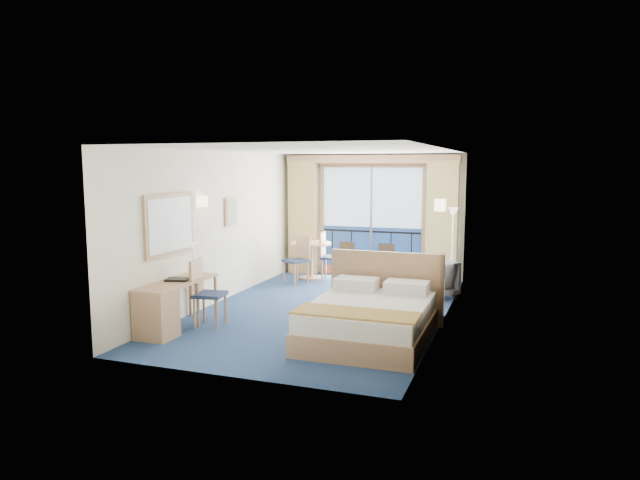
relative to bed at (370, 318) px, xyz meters
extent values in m
plane|color=navy|center=(-1.16, 1.34, -0.31)|extent=(6.50, 6.50, 0.00)
cube|color=beige|center=(-1.16, 4.60, 1.04)|extent=(4.00, 0.02, 2.70)
cube|color=beige|center=(-1.16, -1.92, 1.04)|extent=(4.00, 0.02, 2.70)
cube|color=beige|center=(-3.17, 1.34, 1.04)|extent=(0.02, 6.50, 2.70)
cube|color=beige|center=(0.85, 1.34, 1.04)|extent=(0.02, 6.50, 2.70)
cube|color=white|center=(-1.16, 1.34, 2.40)|extent=(4.00, 6.50, 0.02)
cube|color=navy|center=(-1.16, 4.56, 0.25)|extent=(2.20, 0.02, 1.08)
cube|color=#A3B8D7|center=(-1.16, 4.56, 1.45)|extent=(2.20, 0.02, 1.32)
cube|color=#9B4C30|center=(-1.16, 4.56, -0.21)|extent=(2.20, 0.02, 0.20)
cube|color=black|center=(-1.16, 4.55, 0.69)|extent=(2.20, 0.02, 0.04)
cube|color=#A87A5B|center=(-1.16, 4.55, 2.15)|extent=(2.36, 0.03, 0.12)
cube|color=#A87A5B|center=(-2.31, 4.55, 0.89)|extent=(0.06, 0.03, 2.40)
cube|color=#A87A5B|center=(-0.01, 4.55, 0.89)|extent=(0.06, 0.03, 2.40)
cube|color=silver|center=(-1.16, 4.55, 0.89)|extent=(0.05, 0.02, 2.40)
cube|color=#332517|center=(-0.81, 4.55, 0.09)|extent=(0.35, 0.02, 0.70)
cube|color=#332517|center=(-1.71, 4.55, 0.09)|extent=(0.35, 0.02, 0.70)
cube|color=#332517|center=(-1.21, 4.55, -0.01)|extent=(0.30, 0.02, 0.45)
cube|color=black|center=(-2.06, 4.55, 0.24)|extent=(0.02, 0.01, 0.90)
cube|color=black|center=(-1.61, 4.55, 0.24)|extent=(0.03, 0.01, 0.90)
cube|color=black|center=(-1.16, 4.55, 0.24)|extent=(0.03, 0.01, 0.90)
cube|color=black|center=(-0.71, 4.55, 0.24)|extent=(0.03, 0.01, 0.90)
cube|color=black|center=(-0.26, 4.55, 0.24)|extent=(0.02, 0.01, 0.90)
cube|color=tan|center=(-2.71, 4.41, 0.96)|extent=(0.65, 0.22, 2.55)
cube|color=tan|center=(0.39, 4.41, 0.96)|extent=(0.65, 0.22, 2.55)
cube|color=#A87A5B|center=(-1.16, 4.44, 2.27)|extent=(3.80, 0.25, 0.18)
cube|color=#A87A5B|center=(-3.14, -0.16, 1.24)|extent=(0.04, 1.25, 0.95)
cube|color=silver|center=(-3.12, -0.16, 1.24)|extent=(0.01, 1.12, 0.82)
cube|color=#A87A5B|center=(-3.14, 1.79, 1.29)|extent=(0.03, 0.42, 0.52)
cube|color=gray|center=(-3.12, 1.79, 1.29)|extent=(0.01, 0.34, 0.44)
cylinder|color=#FFE8B2|center=(-3.10, 0.74, 1.54)|extent=(0.18, 0.18, 0.18)
cylinder|color=#FFE8B2|center=(0.78, 1.19, 1.54)|extent=(0.18, 0.18, 0.18)
cube|color=#A87A5B|center=(0.00, -0.09, -0.16)|extent=(1.63, 2.04, 0.31)
cube|color=white|center=(0.00, -0.09, 0.12)|extent=(1.57, 1.98, 0.26)
cube|color=#AC9043|center=(0.00, -0.75, 0.26)|extent=(1.61, 0.56, 0.03)
cube|color=white|center=(-0.39, 0.65, 0.34)|extent=(0.63, 0.41, 0.18)
cube|color=white|center=(0.39, 0.65, 0.34)|extent=(0.63, 0.41, 0.18)
cube|color=#A87A5B|center=(0.00, 0.98, 0.25)|extent=(1.79, 0.06, 1.12)
cube|color=tan|center=(0.58, 1.46, -0.01)|extent=(0.47, 0.45, 0.61)
cube|color=white|center=(0.62, 1.45, 0.34)|extent=(0.20, 0.17, 0.08)
imported|color=#4A4E5A|center=(0.41, 2.96, 0.04)|extent=(1.08, 1.08, 0.71)
cylinder|color=silver|center=(0.66, 3.99, -0.30)|extent=(0.22, 0.22, 0.03)
cylinder|color=silver|center=(0.66, 3.99, 0.45)|extent=(0.02, 0.02, 1.52)
cone|color=white|center=(0.66, 3.99, 1.21)|extent=(0.20, 0.20, 0.18)
cube|color=#A87A5B|center=(-2.89, -0.40, 0.39)|extent=(0.53, 1.55, 0.04)
cube|color=tan|center=(-2.89, -0.94, 0.03)|extent=(0.50, 0.46, 0.69)
cylinder|color=#A87A5B|center=(-3.12, -0.21, 0.03)|extent=(0.05, 0.05, 0.69)
cylinder|color=#A87A5B|center=(-2.65, -0.21, 0.03)|extent=(0.05, 0.05, 0.69)
cylinder|color=#A87A5B|center=(-3.12, 0.32, 0.03)|extent=(0.05, 0.05, 0.69)
cylinder|color=#A87A5B|center=(-2.65, 0.32, 0.03)|extent=(0.05, 0.05, 0.69)
cube|color=#202E4C|center=(-2.49, -0.13, 0.18)|extent=(0.50, 0.50, 0.05)
cube|color=#A87A5B|center=(-2.70, -0.16, 0.45)|extent=(0.10, 0.44, 0.53)
cylinder|color=#A87A5B|center=(-2.29, -0.28, -0.08)|extent=(0.04, 0.04, 0.47)
cylinder|color=#A87A5B|center=(-2.34, 0.07, -0.08)|extent=(0.04, 0.04, 0.47)
cylinder|color=#A87A5B|center=(-2.64, -0.33, -0.08)|extent=(0.04, 0.04, 0.47)
cylinder|color=#A87A5B|center=(-2.69, 0.02, -0.08)|extent=(0.04, 0.04, 0.47)
cube|color=black|center=(-2.91, -0.34, 0.43)|extent=(0.39, 0.33, 0.03)
cylinder|color=silver|center=(-2.91, 0.09, 0.44)|extent=(0.13, 0.13, 0.02)
cylinder|color=silver|center=(-2.91, 0.09, 0.65)|extent=(0.02, 0.02, 0.44)
cone|color=white|center=(-2.91, 0.09, 0.87)|extent=(0.12, 0.12, 0.11)
cylinder|color=#A87A5B|center=(-2.32, 3.86, 0.46)|extent=(0.88, 0.88, 0.04)
cylinder|color=#A87A5B|center=(-2.32, 3.86, 0.07)|extent=(0.09, 0.09, 0.77)
cylinder|color=#A87A5B|center=(-2.32, 3.86, -0.30)|extent=(0.49, 0.49, 0.03)
cube|color=#202E4C|center=(-1.84, 3.85, 0.18)|extent=(0.48, 0.48, 0.05)
cube|color=#A87A5B|center=(-2.05, 3.83, 0.45)|extent=(0.09, 0.44, 0.52)
cylinder|color=#A87A5B|center=(-1.64, 3.69, -0.08)|extent=(0.04, 0.04, 0.47)
cylinder|color=#A87A5B|center=(-1.68, 4.04, -0.08)|extent=(0.04, 0.04, 0.47)
cylinder|color=#A87A5B|center=(-2.00, 3.65, -0.08)|extent=(0.04, 0.04, 0.47)
cylinder|color=#A87A5B|center=(-2.04, 4.01, -0.08)|extent=(0.04, 0.04, 0.47)
cube|color=#202E4C|center=(-2.44, 3.27, 0.16)|extent=(0.58, 0.58, 0.05)
cube|color=#A87A5B|center=(-2.34, 3.45, 0.43)|extent=(0.39, 0.24, 0.51)
cylinder|color=#A87A5B|center=(-2.67, 3.20, -0.09)|extent=(0.04, 0.04, 0.46)
cylinder|color=#A87A5B|center=(-2.37, 3.03, -0.09)|extent=(0.04, 0.04, 0.46)
cylinder|color=#A87A5B|center=(-2.51, 3.50, -0.09)|extent=(0.04, 0.04, 0.46)
cylinder|color=#A87A5B|center=(-2.21, 3.34, -0.09)|extent=(0.04, 0.04, 0.46)
camera|label=1|loc=(1.94, -7.58, 2.14)|focal=32.00mm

